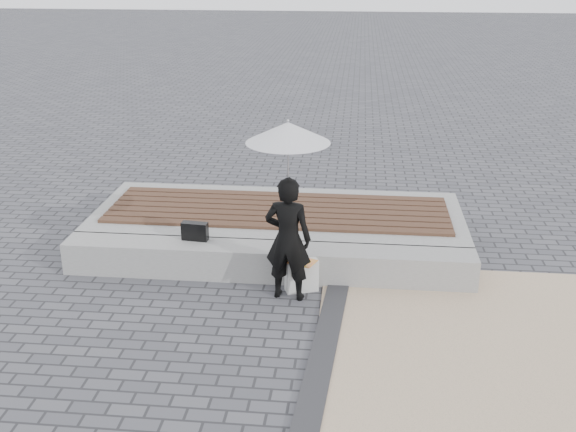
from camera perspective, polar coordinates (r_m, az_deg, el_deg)
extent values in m
plane|color=#4C4D51|center=(7.07, -3.49, -10.74)|extent=(80.00, 80.00, 0.00)
cube|color=#2C2D2F|center=(6.58, 2.43, -13.27)|extent=(0.61, 5.20, 0.04)
cube|color=#9C9B97|center=(8.37, -1.77, -3.79)|extent=(5.00, 0.45, 0.40)
cube|color=#999995|center=(9.46, -0.81, -0.72)|extent=(5.00, 2.00, 0.40)
imported|color=black|center=(7.67, 0.00, -1.91)|extent=(0.57, 0.41, 1.45)
cylinder|color=#A3A4A8|center=(7.43, 0.00, 2.75)|extent=(0.02, 0.02, 0.90)
cone|color=silver|center=(7.27, 0.00, 6.95)|extent=(0.90, 0.90, 0.22)
sphere|color=#A3A4A8|center=(7.24, 0.00, 7.92)|extent=(0.03, 0.03, 0.03)
cube|color=black|center=(8.50, -7.74, -1.26)|extent=(0.33, 0.15, 0.23)
cube|color=silver|center=(8.03, 1.14, -4.95)|extent=(0.41, 0.28, 0.39)
cube|color=#E54347|center=(7.90, 1.12, -3.79)|extent=(0.38, 0.34, 0.01)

